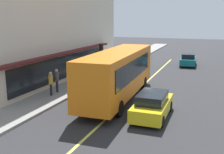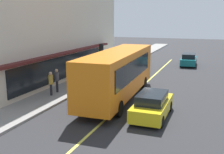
{
  "view_description": "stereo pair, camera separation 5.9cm",
  "coord_description": "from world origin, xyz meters",
  "px_view_note": "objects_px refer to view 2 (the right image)",
  "views": [
    {
      "loc": [
        -21.24,
        -5.65,
        5.82
      ],
      "look_at": [
        -2.92,
        1.18,
        1.6
      ],
      "focal_mm": 44.1,
      "sensor_mm": 36.0,
      "label": 1
    },
    {
      "loc": [
        -21.22,
        -5.7,
        5.82
      ],
      "look_at": [
        -2.92,
        1.18,
        1.6
      ],
      "focal_mm": 44.1,
      "sensor_mm": 36.0,
      "label": 2
    }
  ],
  "objects_px": {
    "pedestrian_mid_block": "(51,81)",
    "pedestrian_at_corner": "(57,78)",
    "car_white": "(137,61)",
    "car_teal": "(189,60)",
    "bus": "(119,72)",
    "pedestrian_by_curb": "(116,56)",
    "traffic_light": "(101,52)",
    "car_yellow": "(152,105)"
  },
  "relations": [
    {
      "from": "bus",
      "to": "car_white",
      "type": "xyz_separation_m",
      "value": [
        13.18,
        2.25,
        -1.24
      ]
    },
    {
      "from": "pedestrian_by_curb",
      "to": "pedestrian_mid_block",
      "type": "bearing_deg",
      "value": -179.86
    },
    {
      "from": "pedestrian_mid_block",
      "to": "pedestrian_at_corner",
      "type": "relative_size",
      "value": 0.98
    },
    {
      "from": "traffic_light",
      "to": "car_teal",
      "type": "height_order",
      "value": "traffic_light"
    },
    {
      "from": "traffic_light",
      "to": "pedestrian_by_curb",
      "type": "bearing_deg",
      "value": 7.53
    },
    {
      "from": "traffic_light",
      "to": "pedestrian_at_corner",
      "type": "relative_size",
      "value": 1.75
    },
    {
      "from": "bus",
      "to": "pedestrian_by_curb",
      "type": "xyz_separation_m",
      "value": [
        12.78,
        4.87,
        -0.7
      ]
    },
    {
      "from": "pedestrian_mid_block",
      "to": "pedestrian_at_corner",
      "type": "bearing_deg",
      "value": 4.28
    },
    {
      "from": "car_teal",
      "to": "car_yellow",
      "type": "height_order",
      "value": "same"
    },
    {
      "from": "car_teal",
      "to": "pedestrian_mid_block",
      "type": "relative_size",
      "value": 2.45
    },
    {
      "from": "bus",
      "to": "pedestrian_mid_block",
      "type": "distance_m",
      "value": 5.09
    },
    {
      "from": "pedestrian_by_curb",
      "to": "car_white",
      "type": "bearing_deg",
      "value": -81.33
    },
    {
      "from": "pedestrian_by_curb",
      "to": "pedestrian_at_corner",
      "type": "relative_size",
      "value": 1.02
    },
    {
      "from": "car_white",
      "to": "pedestrian_mid_block",
      "type": "xyz_separation_m",
      "value": [
        -14.59,
        2.58,
        0.49
      ]
    },
    {
      "from": "car_yellow",
      "to": "pedestrian_mid_block",
      "type": "height_order",
      "value": "pedestrian_mid_block"
    },
    {
      "from": "bus",
      "to": "pedestrian_mid_block",
      "type": "height_order",
      "value": "bus"
    },
    {
      "from": "car_teal",
      "to": "pedestrian_mid_block",
      "type": "xyz_separation_m",
      "value": [
        -17.93,
        8.24,
        0.49
      ]
    },
    {
      "from": "bus",
      "to": "traffic_light",
      "type": "relative_size",
      "value": 3.5
    },
    {
      "from": "traffic_light",
      "to": "car_teal",
      "type": "xyz_separation_m",
      "value": [
        10.14,
        -7.43,
        -1.79
      ]
    },
    {
      "from": "car_teal",
      "to": "traffic_light",
      "type": "bearing_deg",
      "value": 143.76
    },
    {
      "from": "traffic_light",
      "to": "car_yellow",
      "type": "distance_m",
      "value": 11.86
    },
    {
      "from": "car_white",
      "to": "pedestrian_at_corner",
      "type": "xyz_separation_m",
      "value": [
        -13.63,
        2.65,
        0.52
      ]
    },
    {
      "from": "bus",
      "to": "traffic_light",
      "type": "bearing_deg",
      "value": 32.21
    },
    {
      "from": "bus",
      "to": "car_teal",
      "type": "bearing_deg",
      "value": -11.65
    },
    {
      "from": "traffic_light",
      "to": "car_yellow",
      "type": "height_order",
      "value": "traffic_light"
    },
    {
      "from": "traffic_light",
      "to": "pedestrian_mid_block",
      "type": "relative_size",
      "value": 1.79
    },
    {
      "from": "traffic_light",
      "to": "car_white",
      "type": "distance_m",
      "value": 7.25
    },
    {
      "from": "car_white",
      "to": "pedestrian_mid_block",
      "type": "bearing_deg",
      "value": 169.96
    },
    {
      "from": "traffic_light",
      "to": "car_teal",
      "type": "relative_size",
      "value": 0.73
    },
    {
      "from": "car_teal",
      "to": "bus",
      "type": "bearing_deg",
      "value": 168.35
    },
    {
      "from": "traffic_light",
      "to": "car_white",
      "type": "relative_size",
      "value": 0.74
    },
    {
      "from": "bus",
      "to": "pedestrian_mid_block",
      "type": "relative_size",
      "value": 6.27
    },
    {
      "from": "pedestrian_mid_block",
      "to": "car_white",
      "type": "bearing_deg",
      "value": -10.04
    },
    {
      "from": "car_teal",
      "to": "pedestrian_at_corner",
      "type": "xyz_separation_m",
      "value": [
        -16.97,
        8.31,
        0.52
      ]
    },
    {
      "from": "traffic_light",
      "to": "pedestrian_by_curb",
      "type": "relative_size",
      "value": 1.72
    },
    {
      "from": "car_yellow",
      "to": "car_teal",
      "type": "bearing_deg",
      "value": -0.82
    },
    {
      "from": "car_teal",
      "to": "pedestrian_at_corner",
      "type": "distance_m",
      "value": 18.91
    },
    {
      "from": "traffic_light",
      "to": "car_yellow",
      "type": "bearing_deg",
      "value": -142.41
    },
    {
      "from": "pedestrian_at_corner",
      "to": "traffic_light",
      "type": "bearing_deg",
      "value": -7.35
    },
    {
      "from": "car_teal",
      "to": "pedestrian_at_corner",
      "type": "relative_size",
      "value": 2.39
    },
    {
      "from": "pedestrian_by_curb",
      "to": "bus",
      "type": "bearing_deg",
      "value": -159.15
    },
    {
      "from": "car_teal",
      "to": "pedestrian_by_curb",
      "type": "relative_size",
      "value": 2.35
    }
  ]
}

